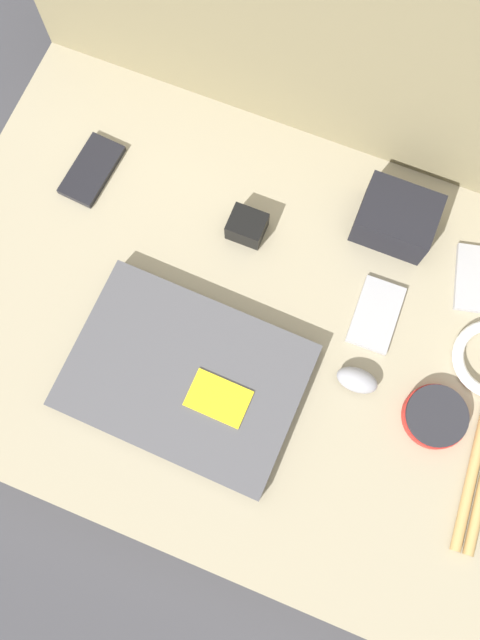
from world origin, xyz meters
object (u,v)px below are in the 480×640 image
at_px(laptop, 186,377).
at_px(charger_brick, 247,226).
at_px(phone_silver, 92,170).
at_px(phone_black, 474,278).
at_px(phone_small, 376,315).
at_px(camera_pouch, 396,219).
at_px(computer_mouse, 357,380).
at_px(speaker_puck, 435,416).

relative_size(laptop, charger_brick, 6.09).
height_order(laptop, phone_silver, laptop).
bearing_deg(phone_black, phone_small, -150.74).
height_order(phone_black, charger_brick, charger_brick).
xyz_separation_m(phone_silver, camera_pouch, (0.50, 0.09, 0.03)).
height_order(laptop, charger_brick, charger_brick).
bearing_deg(charger_brick, phone_black, 8.98).
distance_m(computer_mouse, phone_small, 0.11).
bearing_deg(camera_pouch, speaker_puck, -60.05).
distance_m(phone_black, camera_pouch, 0.16).
height_order(computer_mouse, charger_brick, charger_brick).
bearing_deg(phone_black, speaker_puck, -101.67).
height_order(phone_small, camera_pouch, camera_pouch).
xyz_separation_m(laptop, computer_mouse, (0.24, 0.09, 0.00)).
height_order(speaker_puck, phone_silver, speaker_puck).
relative_size(computer_mouse, phone_silver, 0.51).
relative_size(phone_small, camera_pouch, 0.96).
bearing_deg(phone_silver, camera_pouch, 14.85).
xyz_separation_m(laptop, charger_brick, (-0.00, 0.26, 0.00)).
bearing_deg(speaker_puck, camera_pouch, 119.95).
relative_size(phone_silver, phone_small, 1.09).
distance_m(phone_silver, charger_brick, 0.28).
bearing_deg(camera_pouch, phone_small, -81.03).
bearing_deg(speaker_puck, charger_brick, 154.76).
xyz_separation_m(laptop, phone_silver, (-0.29, 0.27, -0.01)).
bearing_deg(laptop, speaker_puck, 14.52).
bearing_deg(speaker_puck, phone_small, 138.03).
bearing_deg(speaker_puck, laptop, -167.17).
bearing_deg(phone_black, charger_brick, 175.68).
bearing_deg(computer_mouse, speaker_puck, -4.70).
xyz_separation_m(computer_mouse, phone_silver, (-0.53, 0.17, -0.01)).
height_order(computer_mouse, speaker_puck, computer_mouse).
bearing_deg(laptop, phone_silver, 138.84).
distance_m(phone_black, phone_small, 0.17).
bearing_deg(charger_brick, laptop, -89.14).
distance_m(phone_silver, camera_pouch, 0.51).
relative_size(computer_mouse, charger_brick, 1.12).
xyz_separation_m(speaker_puck, charger_brick, (-0.38, 0.18, 0.01)).
xyz_separation_m(phone_small, charger_brick, (-0.24, 0.06, 0.02)).
bearing_deg(phone_small, phone_black, 41.08).
xyz_separation_m(phone_black, charger_brick, (-0.37, -0.06, 0.02)).
distance_m(speaker_puck, phone_small, 0.18).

